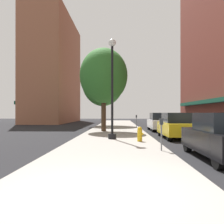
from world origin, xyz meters
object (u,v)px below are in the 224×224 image
tree_near (104,76)px  car_white (159,122)px  tree_mid (103,82)px  car_yellow (176,126)px  parking_meter_far (161,130)px  car_black (223,137)px  lamppost (112,87)px  fire_hydrant (140,134)px  parking_meter_near (136,120)px

tree_near → car_white: 6.71m
tree_near → car_white: size_ratio=1.62×
tree_mid → car_yellow: 15.50m
car_white → parking_meter_far: bearing=-99.7°
car_black → car_yellow: 7.05m
car_black → car_yellow: same height
tree_mid → car_white: bearing=-51.0°
lamppost → fire_hydrant: 3.31m
fire_hydrant → car_black: (2.57, -4.36, 0.29)m
lamppost → car_yellow: (4.09, 1.49, -2.39)m
car_white → tree_near: bearing=-158.0°
parking_meter_far → car_white: car_white is taller
lamppost → parking_meter_far: size_ratio=4.50×
parking_meter_far → parking_meter_near: bearing=90.0°
tree_near → lamppost: bearing=-81.4°
parking_meter_near → parking_meter_far: bearing=-90.0°
fire_hydrant → parking_meter_near: (0.62, 11.75, 0.43)m
fire_hydrant → parking_meter_far: 3.22m
lamppost → car_white: bearing=63.2°
parking_meter_near → tree_near: bearing=-123.8°
parking_meter_far → car_white: 12.58m
parking_meter_far → car_black: (1.95, -1.23, -0.14)m
fire_hydrant → car_yellow: (2.57, 2.69, 0.29)m
lamppost → car_black: size_ratio=1.37×
parking_meter_near → tree_mid: size_ratio=0.16×
parking_meter_far → lamppost: bearing=116.4°
car_black → car_yellow: bearing=90.7°
tree_near → tree_mid: size_ratio=0.85×
tree_mid → tree_near: bearing=-85.6°
lamppost → car_yellow: bearing=20.0°
tree_mid → car_yellow: size_ratio=1.91×
car_white → tree_mid: bearing=128.2°
lamppost → tree_mid: tree_mid is taller
tree_near → car_black: (5.00, -11.56, -3.95)m
tree_mid → car_yellow: tree_mid is taller
parking_meter_near → car_white: (1.95, -2.45, -0.14)m
tree_near → tree_mid: (-0.71, 9.15, 0.63)m
car_yellow → car_white: (0.00, 6.61, 0.00)m
tree_mid → car_white: tree_mid is taller
parking_meter_near → tree_near: tree_near is taller
car_yellow → car_white: same height
car_white → fire_hydrant: bearing=-106.2°
car_black → car_white: same height
parking_meter_far → tree_near: 11.42m
car_yellow → tree_mid: bearing=113.0°
fire_hydrant → parking_meter_near: size_ratio=0.60×
lamppost → tree_mid: 15.40m
tree_mid → fire_hydrant: bearing=-79.1°
car_black → car_white: 13.66m
parking_meter_near → tree_mid: (-3.76, 4.60, 4.44)m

